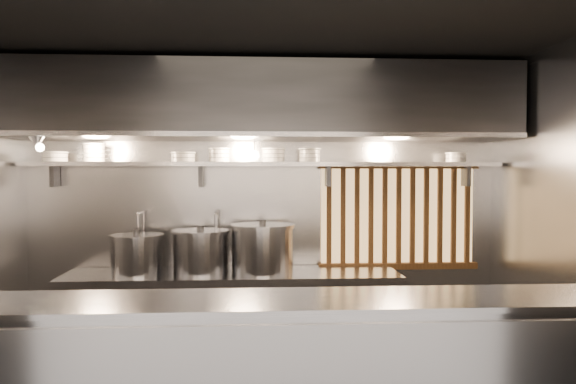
{
  "coord_description": "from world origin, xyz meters",
  "views": [
    {
      "loc": [
        -0.11,
        -3.93,
        1.8
      ],
      "look_at": [
        0.17,
        0.55,
        1.65
      ],
      "focal_mm": 35.0,
      "sensor_mm": 36.0,
      "label": 1
    }
  ],
  "objects": [
    {
      "name": "ceiling",
      "position": [
        0.0,
        0.0,
        2.8
      ],
      "size": [
        4.5,
        4.5,
        0.0
      ],
      "primitive_type": "plane",
      "rotation": [
        3.14,
        0.0,
        0.0
      ],
      "color": "black",
      "rests_on": "wall_back"
    },
    {
      "name": "wall_back",
      "position": [
        0.0,
        1.5,
        1.4
      ],
      "size": [
        4.5,
        0.0,
        4.5
      ],
      "primitive_type": "plane",
      "rotation": [
        1.57,
        0.0,
        0.0
      ],
      "color": "gray",
      "rests_on": "floor"
    },
    {
      "name": "cooking_bench",
      "position": [
        -0.3,
        1.13,
        0.45
      ],
      "size": [
        3.0,
        0.7,
        0.9
      ],
      "primitive_type": "cube",
      "color": "#9A9AA0",
      "rests_on": "floor"
    },
    {
      "name": "bowl_shelf",
      "position": [
        0.0,
        1.32,
        1.88
      ],
      "size": [
        4.4,
        0.34,
        0.04
      ],
      "primitive_type": "cube",
      "color": "#9A9AA0",
      "rests_on": "wall_back"
    },
    {
      "name": "exhaust_hood",
      "position": [
        0.0,
        1.1,
        2.42
      ],
      "size": [
        4.4,
        0.81,
        0.65
      ],
      "color": "#2D2D30",
      "rests_on": "ceiling"
    },
    {
      "name": "wood_screen",
      "position": [
        1.3,
        1.45,
        1.38
      ],
      "size": [
        1.56,
        0.09,
        1.04
      ],
      "color": "#FFC372",
      "rests_on": "wall_back"
    },
    {
      "name": "faucet_left",
      "position": [
        -1.15,
        1.37,
        1.31
      ],
      "size": [
        0.04,
        0.3,
        0.5
      ],
      "color": "silver",
      "rests_on": "wall_back"
    },
    {
      "name": "faucet_right",
      "position": [
        -0.45,
        1.37,
        1.31
      ],
      "size": [
        0.04,
        0.3,
        0.5
      ],
      "color": "silver",
      "rests_on": "wall_back"
    },
    {
      "name": "heat_lamp",
      "position": [
        -1.9,
        0.85,
        2.07
      ],
      "size": [
        0.25,
        0.35,
        0.2
      ],
      "color": "#9A9AA0",
      "rests_on": "exhaust_hood"
    },
    {
      "name": "pendant_bulb",
      "position": [
        -0.1,
        1.2,
        1.96
      ],
      "size": [
        0.09,
        0.09,
        0.19
      ],
      "color": "#2D2D30",
      "rests_on": "exhaust_hood"
    },
    {
      "name": "stock_pot_left",
      "position": [
        -1.14,
        1.09,
        1.08
      ],
      "size": [
        0.58,
        0.58,
        0.39
      ],
      "rotation": [
        0.0,
        0.0,
        0.27
      ],
      "color": "#9A9AA0",
      "rests_on": "cooking_bench"
    },
    {
      "name": "stock_pot_mid",
      "position": [
        -0.58,
        1.13,
        1.1
      ],
      "size": [
        0.61,
        0.61,
        0.43
      ],
      "rotation": [
        0.0,
        0.0,
        0.22
      ],
      "color": "#9A9AA0",
      "rests_on": "cooking_bench"
    },
    {
      "name": "stock_pot_right",
      "position": [
        -0.03,
        1.12,
        1.12
      ],
      "size": [
        0.58,
        0.58,
        0.48
      ],
      "rotation": [
        0.0,
        0.0,
        -0.01
      ],
      "color": "#9A9AA0",
      "rests_on": "cooking_bench"
    },
    {
      "name": "bowl_stack_0",
      "position": [
        -1.92,
        1.32,
        1.95
      ],
      "size": [
        0.24,
        0.24,
        0.09
      ],
      "color": "silver",
      "rests_on": "bowl_shelf"
    },
    {
      "name": "bowl_stack_1",
      "position": [
        -1.57,
        1.32,
        1.98
      ],
      "size": [
        0.21,
        0.21,
        0.17
      ],
      "color": "silver",
      "rests_on": "bowl_shelf"
    },
    {
      "name": "bowl_stack_2",
      "position": [
        -0.76,
        1.32,
        1.95
      ],
      "size": [
        0.23,
        0.23,
        0.09
      ],
      "color": "silver",
      "rests_on": "bowl_shelf"
    },
    {
      "name": "bowl_stack_3",
      "position": [
        -0.43,
        1.32,
        1.97
      ],
      "size": [
        0.21,
        0.21,
        0.13
      ],
      "color": "silver",
      "rests_on": "bowl_shelf"
    },
    {
      "name": "bowl_stack_4",
      "position": [
        0.08,
        1.32,
        1.97
      ],
      "size": [
        0.22,
        0.22,
        0.13
      ],
      "color": "silver",
      "rests_on": "bowl_shelf"
    },
    {
      "name": "bowl_stack_5",
      "position": [
        0.42,
        1.32,
        1.97
      ],
      "size": [
        0.21,
        0.21,
        0.13
      ],
      "color": "silver",
      "rests_on": "bowl_shelf"
    },
    {
      "name": "bowl_stack_6",
      "position": [
        1.82,
        1.32,
        1.95
      ],
      "size": [
        0.21,
        0.21,
        0.09
      ],
      "color": "silver",
      "rests_on": "bowl_shelf"
    }
  ]
}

